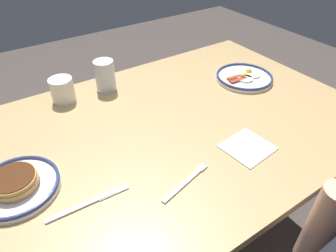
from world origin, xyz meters
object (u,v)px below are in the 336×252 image
(plate_near_main, at_px, (16,185))
(butter_knife, at_px, (89,203))
(plate_center_pancakes, at_px, (244,77))
(drinking_glass, at_px, (105,77))
(fork_near, at_px, (186,182))
(coffee_mug, at_px, (62,89))
(paper_napkin, at_px, (248,147))

(plate_near_main, relative_size, butter_knife, 1.02)
(plate_near_main, xyz_separation_m, plate_center_pancakes, (-1.00, -0.11, -0.01))
(drinking_glass, relative_size, fork_near, 0.69)
(coffee_mug, relative_size, fork_near, 0.66)
(plate_center_pancakes, xyz_separation_m, paper_napkin, (0.33, 0.34, -0.01))
(coffee_mug, bearing_deg, fork_near, 103.11)
(paper_napkin, distance_m, fork_near, 0.26)
(plate_center_pancakes, distance_m, fork_near, 0.69)
(plate_near_main, height_order, coffee_mug, coffee_mug)
(coffee_mug, bearing_deg, drinking_glass, 175.01)
(plate_center_pancakes, height_order, paper_napkin, plate_center_pancakes)
(paper_napkin, bearing_deg, plate_near_main, -19.26)
(plate_center_pancakes, xyz_separation_m, fork_near, (0.59, 0.35, -0.01))
(coffee_mug, xyz_separation_m, fork_near, (-0.15, 0.64, -0.05))
(coffee_mug, distance_m, drinking_glass, 0.18)
(coffee_mug, distance_m, butter_knife, 0.56)
(plate_center_pancakes, distance_m, butter_knife, 0.89)
(plate_center_pancakes, height_order, fork_near, plate_center_pancakes)
(coffee_mug, relative_size, butter_knife, 0.54)
(plate_near_main, relative_size, plate_center_pancakes, 0.94)
(plate_center_pancakes, distance_m, coffee_mug, 0.79)
(plate_near_main, distance_m, drinking_glass, 0.58)
(paper_napkin, relative_size, fork_near, 0.78)
(plate_center_pancakes, xyz_separation_m, coffee_mug, (0.74, -0.28, 0.04))
(paper_napkin, bearing_deg, butter_knife, -8.33)
(plate_center_pancakes, relative_size, coffee_mug, 2.00)
(plate_near_main, relative_size, fork_near, 1.25)
(drinking_glass, height_order, fork_near, drinking_glass)
(plate_near_main, relative_size, paper_napkin, 1.60)
(drinking_glass, xyz_separation_m, paper_napkin, (-0.23, 0.61, -0.06))
(fork_near, bearing_deg, butter_knife, -18.12)
(butter_knife, bearing_deg, paper_napkin, 171.67)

